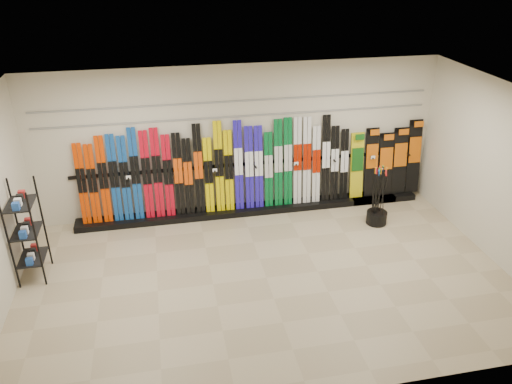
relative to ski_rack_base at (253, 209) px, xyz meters
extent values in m
plane|color=tan|center=(-0.22, -2.28, -0.06)|extent=(8.00, 8.00, 0.00)
plane|color=beige|center=(-0.22, 0.22, 1.44)|extent=(8.00, 0.00, 8.00)
plane|color=beige|center=(3.78, -2.28, 1.44)|extent=(0.00, 5.00, 5.00)
plane|color=silver|center=(-0.22, -2.28, 2.94)|extent=(8.00, 8.00, 0.00)
cube|color=black|center=(0.00, 0.00, 0.00)|extent=(8.00, 0.40, 0.12)
cube|color=#D23500|center=(-3.27, 0.05, 0.85)|extent=(0.17, 0.21, 1.59)
cube|color=#D23500|center=(-3.08, 0.04, 0.84)|extent=(0.17, 0.20, 1.56)
cube|color=#D23500|center=(-2.87, 0.05, 0.91)|extent=(0.17, 0.22, 1.70)
cube|color=navy|center=(-2.67, 0.05, 0.92)|extent=(0.17, 0.22, 1.72)
cube|color=navy|center=(-2.48, 0.05, 0.90)|extent=(0.17, 0.22, 1.67)
cube|color=navy|center=(-2.27, 0.06, 0.97)|extent=(0.17, 0.23, 1.81)
cube|color=#B6081B|center=(-2.07, 0.05, 0.93)|extent=(0.17, 0.23, 1.74)
cube|color=#B6081B|center=(-1.87, 0.06, 0.95)|extent=(0.17, 0.23, 1.78)
cube|color=#B6081B|center=(-1.67, 0.05, 0.88)|extent=(0.17, 0.21, 1.64)
cube|color=black|center=(-1.47, 0.05, 0.89)|extent=(0.17, 0.22, 1.66)
cube|color=black|center=(-1.28, 0.04, 0.83)|extent=(0.17, 0.20, 1.54)
cube|color=black|center=(-1.07, 0.06, 0.96)|extent=(0.17, 0.23, 1.81)
cube|color=#E4CD00|center=(-0.88, 0.04, 0.82)|extent=(0.17, 0.20, 1.52)
cube|color=#E4CD00|center=(-0.67, 0.06, 0.97)|extent=(0.17, 0.24, 1.83)
cube|color=#E4CD00|center=(-0.48, 0.05, 0.88)|extent=(0.17, 0.21, 1.64)
cube|color=#2518B7|center=(-0.28, 0.06, 0.97)|extent=(0.17, 0.24, 1.82)
cube|color=#2518B7|center=(-0.07, 0.05, 0.91)|extent=(0.17, 0.22, 1.69)
cube|color=#2518B7|center=(0.13, 0.05, 0.90)|extent=(0.17, 0.22, 1.69)
cube|color=#056127|center=(0.33, 0.04, 0.83)|extent=(0.17, 0.20, 1.55)
cube|color=#056127|center=(0.53, 0.06, 0.95)|extent=(0.17, 0.23, 1.79)
cube|color=#056127|center=(0.73, 0.06, 0.96)|extent=(0.17, 0.23, 1.81)
cube|color=silver|center=(0.93, 0.06, 0.96)|extent=(0.17, 0.23, 1.80)
cube|color=silver|center=(1.13, 0.06, 0.96)|extent=(0.17, 0.23, 1.80)
cube|color=silver|center=(1.33, 0.05, 0.86)|extent=(0.17, 0.21, 1.60)
cube|color=black|center=(1.53, 0.06, 0.97)|extent=(0.17, 0.23, 1.81)
cube|color=black|center=(1.72, 0.05, 0.85)|extent=(0.17, 0.21, 1.58)
cube|color=black|center=(1.93, 0.04, 0.81)|extent=(0.17, 0.20, 1.50)
cube|color=gold|center=(2.23, 0.07, 0.75)|extent=(0.28, 0.22, 1.39)
cube|color=black|center=(2.54, 0.07, 0.79)|extent=(0.28, 0.23, 1.47)
cube|color=black|center=(2.87, 0.06, 0.73)|extent=(0.31, 0.21, 1.34)
cube|color=black|center=(3.19, 0.07, 0.78)|extent=(0.32, 0.22, 1.43)
cube|color=black|center=(3.51, 0.08, 0.85)|extent=(0.30, 0.24, 1.58)
cube|color=black|center=(-3.97, -1.44, 0.78)|extent=(0.40, 0.60, 1.67)
cylinder|color=black|center=(2.30, -0.95, 0.07)|extent=(0.40, 0.40, 0.25)
cylinder|color=black|center=(2.27, -0.87, 0.55)|extent=(0.16, 0.11, 1.17)
cylinder|color=black|center=(2.17, -0.92, 0.55)|extent=(0.10, 0.04, 1.18)
cylinder|color=black|center=(2.28, -0.97, 0.55)|extent=(0.04, 0.03, 1.18)
cylinder|color=black|center=(2.34, -0.87, 0.55)|extent=(0.06, 0.06, 1.18)
cylinder|color=black|center=(2.18, -0.94, 0.55)|extent=(0.13, 0.08, 1.18)
cylinder|color=black|center=(2.37, -0.96, 0.55)|extent=(0.09, 0.13, 1.18)
cylinder|color=black|center=(2.19, -1.03, 0.55)|extent=(0.10, 0.14, 1.17)
cylinder|color=black|center=(2.24, -0.95, 0.55)|extent=(0.03, 0.15, 1.17)
cylinder|color=black|center=(2.32, -1.06, 0.55)|extent=(0.14, 0.12, 1.17)
cylinder|color=black|center=(2.27, -0.97, 0.55)|extent=(0.08, 0.14, 1.17)
cube|color=gray|center=(-0.22, 0.20, 1.94)|extent=(7.60, 0.02, 0.03)
cube|color=gray|center=(-0.22, 0.20, 2.24)|extent=(7.60, 0.02, 0.03)
camera|label=1|loc=(-1.73, -8.87, 4.92)|focal=35.00mm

